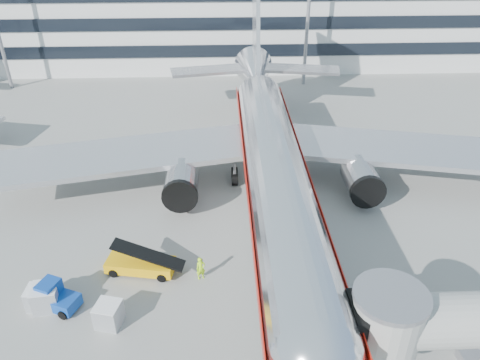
{
  "coord_description": "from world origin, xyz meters",
  "views": [
    {
      "loc": [
        -4.33,
        -25.18,
        23.53
      ],
      "look_at": [
        -2.96,
        7.48,
        4.0
      ],
      "focal_mm": 35.0,
      "sensor_mm": 36.0,
      "label": 1
    }
  ],
  "objects_px": {
    "belt_loader": "(141,264)",
    "ramp_worker": "(201,268)",
    "main_jet": "(271,153)",
    "cargo_container_front": "(39,297)",
    "cargo_container_right": "(46,297)",
    "cargo_container_left": "(109,314)",
    "baggage_tug": "(56,297)"
  },
  "relations": [
    {
      "from": "belt_loader",
      "to": "ramp_worker",
      "type": "relative_size",
      "value": 2.92
    },
    {
      "from": "main_jet",
      "to": "belt_loader",
      "type": "height_order",
      "value": "main_jet"
    },
    {
      "from": "cargo_container_front",
      "to": "ramp_worker",
      "type": "bearing_deg",
      "value": 11.9
    },
    {
      "from": "ramp_worker",
      "to": "main_jet",
      "type": "bearing_deg",
      "value": 40.74
    },
    {
      "from": "cargo_container_right",
      "to": "cargo_container_left",
      "type": "bearing_deg",
      "value": -20.04
    },
    {
      "from": "main_jet",
      "to": "cargo_container_front",
      "type": "relative_size",
      "value": 32.64
    },
    {
      "from": "main_jet",
      "to": "belt_loader",
      "type": "xyz_separation_m",
      "value": [
        -10.51,
        -10.41,
        -3.53
      ]
    },
    {
      "from": "belt_loader",
      "to": "baggage_tug",
      "type": "height_order",
      "value": "belt_loader"
    },
    {
      "from": "cargo_container_right",
      "to": "ramp_worker",
      "type": "bearing_deg",
      "value": 13.13
    },
    {
      "from": "cargo_container_left",
      "to": "main_jet",
      "type": "bearing_deg",
      "value": 52.32
    },
    {
      "from": "main_jet",
      "to": "cargo_container_left",
      "type": "relative_size",
      "value": 27.32
    },
    {
      "from": "cargo_container_left",
      "to": "ramp_worker",
      "type": "height_order",
      "value": "ramp_worker"
    },
    {
      "from": "cargo_container_left",
      "to": "cargo_container_right",
      "type": "xyz_separation_m",
      "value": [
        -4.44,
        1.62,
        0.07
      ]
    },
    {
      "from": "ramp_worker",
      "to": "cargo_container_right",
      "type": "bearing_deg",
      "value": 172.07
    },
    {
      "from": "baggage_tug",
      "to": "ramp_worker",
      "type": "distance_m",
      "value": 9.86
    },
    {
      "from": "belt_loader",
      "to": "ramp_worker",
      "type": "bearing_deg",
      "value": -11.68
    },
    {
      "from": "baggage_tug",
      "to": "cargo_container_right",
      "type": "relative_size",
      "value": 1.66
    },
    {
      "from": "ramp_worker",
      "to": "belt_loader",
      "type": "bearing_deg",
      "value": 147.25
    },
    {
      "from": "belt_loader",
      "to": "baggage_tug",
      "type": "bearing_deg",
      "value": -147.38
    },
    {
      "from": "belt_loader",
      "to": "cargo_container_right",
      "type": "xyz_separation_m",
      "value": [
        -5.76,
        -3.3,
        0.18
      ]
    },
    {
      "from": "baggage_tug",
      "to": "cargo_container_left",
      "type": "relative_size",
      "value": 1.65
    },
    {
      "from": "belt_loader",
      "to": "baggage_tug",
      "type": "xyz_separation_m",
      "value": [
        -5.13,
        -3.28,
        0.17
      ]
    },
    {
      "from": "main_jet",
      "to": "cargo_container_front",
      "type": "bearing_deg",
      "value": -141.06
    },
    {
      "from": "belt_loader",
      "to": "baggage_tug",
      "type": "distance_m",
      "value": 6.1
    },
    {
      "from": "main_jet",
      "to": "cargo_container_right",
      "type": "bearing_deg",
      "value": -139.89
    },
    {
      "from": "baggage_tug",
      "to": "cargo_container_left",
      "type": "xyz_separation_m",
      "value": [
        3.81,
        -1.63,
        -0.06
      ]
    },
    {
      "from": "cargo_container_right",
      "to": "ramp_worker",
      "type": "xyz_separation_m",
      "value": [
        10.2,
        2.38,
        0.02
      ]
    },
    {
      "from": "main_jet",
      "to": "cargo_container_left",
      "type": "xyz_separation_m",
      "value": [
        -11.84,
        -15.32,
        -3.41
      ]
    },
    {
      "from": "cargo_container_front",
      "to": "ramp_worker",
      "type": "distance_m",
      "value": 10.98
    },
    {
      "from": "main_jet",
      "to": "cargo_container_right",
      "type": "relative_size",
      "value": 27.45
    },
    {
      "from": "belt_loader",
      "to": "main_jet",
      "type": "bearing_deg",
      "value": 44.71
    },
    {
      "from": "cargo_container_right",
      "to": "cargo_container_front",
      "type": "distance_m",
      "value": 0.57
    }
  ]
}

